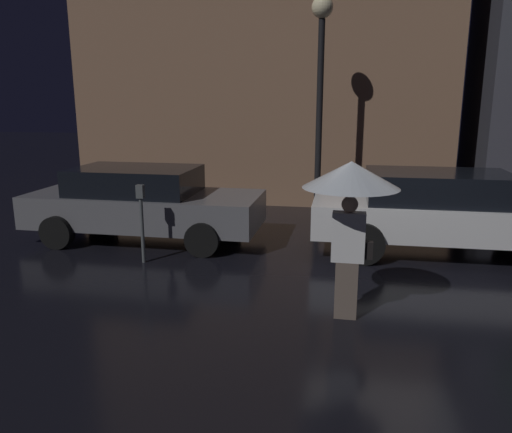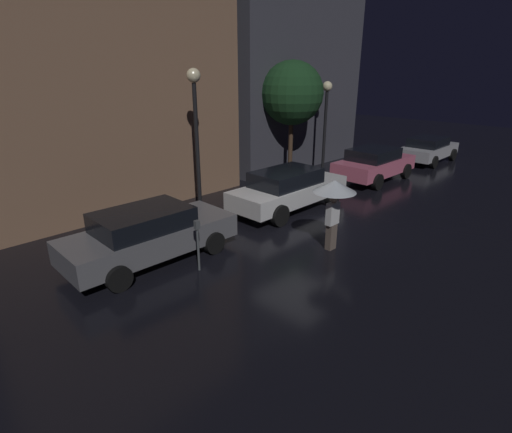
{
  "view_description": "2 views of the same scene",
  "coord_description": "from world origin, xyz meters",
  "px_view_note": "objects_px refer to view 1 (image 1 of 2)",
  "views": [
    {
      "loc": [
        -0.75,
        -7.5,
        2.71
      ],
      "look_at": [
        -2.02,
        -0.27,
        0.97
      ],
      "focal_mm": 35.0,
      "sensor_mm": 36.0,
      "label": 1
    },
    {
      "loc": [
        -9.34,
        -7.2,
        4.78
      ],
      "look_at": [
        -2.26,
        -0.15,
        1.04
      ],
      "focal_mm": 28.0,
      "sensor_mm": 36.0,
      "label": 2
    }
  ],
  "objects_px": {
    "parking_meter": "(142,215)",
    "street_lamp_near": "(321,65)",
    "parked_car_grey": "(143,202)",
    "parked_car_white": "(444,211)",
    "pedestrian_with_umbrella": "(351,190)"
  },
  "relations": [
    {
      "from": "parking_meter",
      "to": "street_lamp_near",
      "type": "relative_size",
      "value": 0.28
    },
    {
      "from": "parked_car_grey",
      "to": "street_lamp_near",
      "type": "relative_size",
      "value": 0.94
    },
    {
      "from": "parked_car_white",
      "to": "street_lamp_near",
      "type": "bearing_deg",
      "value": 138.53
    },
    {
      "from": "parked_car_grey",
      "to": "parking_meter",
      "type": "height_order",
      "value": "parked_car_grey"
    },
    {
      "from": "parked_car_grey",
      "to": "parked_car_white",
      "type": "xyz_separation_m",
      "value": [
        5.59,
        0.04,
        0.04
      ]
    },
    {
      "from": "parked_car_grey",
      "to": "street_lamp_near",
      "type": "height_order",
      "value": "street_lamp_near"
    },
    {
      "from": "street_lamp_near",
      "to": "parked_car_grey",
      "type": "bearing_deg",
      "value": -147.16
    },
    {
      "from": "pedestrian_with_umbrella",
      "to": "parking_meter",
      "type": "distance_m",
      "value": 3.82
    },
    {
      "from": "parked_car_grey",
      "to": "pedestrian_with_umbrella",
      "type": "xyz_separation_m",
      "value": [
        3.91,
        -2.98,
        0.9
      ]
    },
    {
      "from": "pedestrian_with_umbrella",
      "to": "parking_meter",
      "type": "height_order",
      "value": "pedestrian_with_umbrella"
    },
    {
      "from": "parked_car_white",
      "to": "pedestrian_with_umbrella",
      "type": "xyz_separation_m",
      "value": [
        -1.68,
        -3.01,
        0.86
      ]
    },
    {
      "from": "parked_car_white",
      "to": "parking_meter",
      "type": "height_order",
      "value": "parked_car_white"
    },
    {
      "from": "street_lamp_near",
      "to": "pedestrian_with_umbrella",
      "type": "bearing_deg",
      "value": -82.7
    },
    {
      "from": "parked_car_white",
      "to": "parked_car_grey",
      "type": "bearing_deg",
      "value": -179.58
    },
    {
      "from": "parked_car_grey",
      "to": "parking_meter",
      "type": "bearing_deg",
      "value": -67.62
    }
  ]
}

